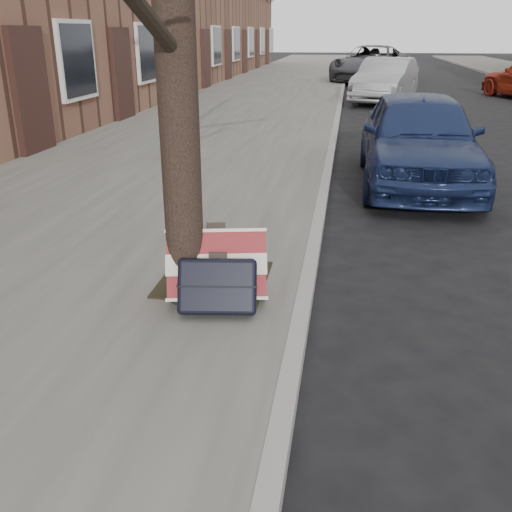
% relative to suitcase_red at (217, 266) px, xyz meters
% --- Properties ---
extents(ground, '(120.00, 120.00, 0.00)m').
position_rel_suitcase_red_xyz_m(ground, '(1.89, -0.84, -0.40)').
color(ground, black).
rests_on(ground, ground).
extents(near_sidewalk, '(5.00, 70.00, 0.12)m').
position_rel_suitcase_red_xyz_m(near_sidewalk, '(-1.81, 14.16, -0.34)').
color(near_sidewalk, slate).
rests_on(near_sidewalk, ground).
extents(dirt_patch, '(0.85, 0.85, 0.02)m').
position_rel_suitcase_red_xyz_m(dirt_patch, '(-0.11, 0.36, -0.27)').
color(dirt_patch, black).
rests_on(dirt_patch, near_sidewalk).
extents(suitcase_red, '(0.78, 0.53, 0.56)m').
position_rel_suitcase_red_xyz_m(suitcase_red, '(0.00, 0.00, 0.00)').
color(suitcase_red, maroon).
rests_on(suitcase_red, near_sidewalk).
extents(suitcase_navy, '(0.59, 0.40, 0.43)m').
position_rel_suitcase_red_xyz_m(suitcase_navy, '(0.05, -0.22, -0.06)').
color(suitcase_navy, black).
rests_on(suitcase_navy, near_sidewalk).
extents(car_near_front, '(1.53, 3.78, 1.29)m').
position_rel_suitcase_red_xyz_m(car_near_front, '(1.87, 4.35, 0.25)').
color(car_near_front, '#19264E').
rests_on(car_near_front, ground).
extents(car_near_mid, '(2.27, 4.13, 1.29)m').
position_rel_suitcase_red_xyz_m(car_near_mid, '(1.95, 14.46, 0.25)').
color(car_near_mid, '#A0A3A8').
rests_on(car_near_mid, ground).
extents(car_near_back, '(3.81, 5.80, 1.48)m').
position_rel_suitcase_red_xyz_m(car_near_back, '(1.73, 21.81, 0.34)').
color(car_near_back, '#3C3D41').
rests_on(car_near_back, ground).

